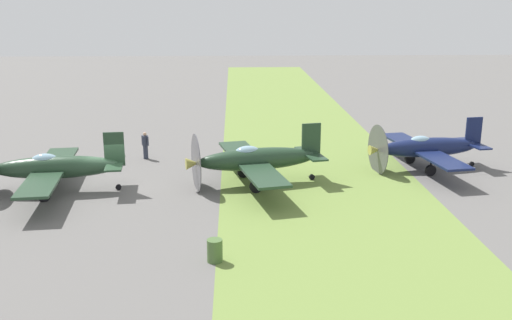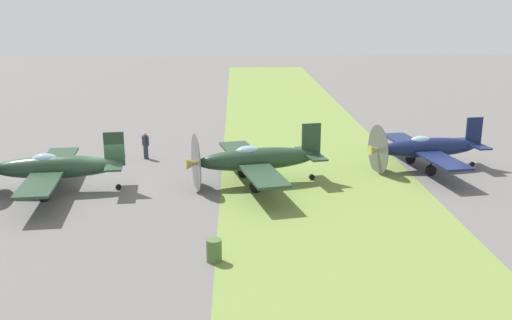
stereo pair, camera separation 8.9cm
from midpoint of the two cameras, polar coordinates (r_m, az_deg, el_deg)
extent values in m
plane|color=#605E5B|center=(31.98, -13.64, -2.79)|extent=(160.00, 160.00, 0.00)
cube|color=olive|center=(31.67, 6.60, -2.62)|extent=(120.00, 11.00, 0.01)
ellipsoid|color=#233D28|center=(31.86, -18.84, -0.66)|extent=(1.87, 6.57, 1.18)
cube|color=#233D28|center=(31.97, -19.49, -0.93)|extent=(9.27, 2.59, 0.13)
cube|color=#233D28|center=(31.22, -13.65, 1.05)|extent=(0.21, 1.05, 1.81)
cube|color=#233D28|center=(31.41, -13.56, -0.30)|extent=(3.12, 1.18, 0.10)
ellipsoid|color=#8CB2C6|center=(31.87, -19.91, 0.02)|extent=(0.81, 1.40, 0.67)
cylinder|color=black|center=(30.96, -19.98, -3.26)|extent=(0.28, 0.67, 0.65)
cylinder|color=black|center=(30.82, -20.06, -2.46)|extent=(0.11, 0.11, 0.91)
cylinder|color=black|center=(33.54, -19.07, -1.78)|extent=(0.28, 0.67, 0.65)
cylinder|color=black|center=(33.42, -19.14, -1.03)|extent=(0.11, 0.11, 0.91)
cylinder|color=black|center=(31.77, -13.24, -2.59)|extent=(0.15, 0.32, 0.30)
ellipsoid|color=#233D28|center=(31.54, 0.26, 0.10)|extent=(2.64, 6.78, 1.22)
cube|color=#233D28|center=(31.48, -0.43, -0.21)|extent=(9.56, 3.68, 0.14)
cube|color=#233D28|center=(32.22, 5.51, 1.97)|extent=(0.33, 1.08, 1.86)
cube|color=#233D28|center=(32.40, 5.47, 0.62)|extent=(3.26, 1.55, 0.10)
cone|color=#B7B24C|center=(30.84, -6.18, -0.34)|extent=(0.76, 0.81, 0.63)
cylinder|color=#4C4C51|center=(30.87, -5.82, -0.32)|extent=(3.07, 0.72, 3.14)
ellipsoid|color=#8CB2C6|center=(31.29, -0.78, 0.78)|extent=(0.97, 1.49, 0.69)
cylinder|color=black|center=(30.41, 0.06, -2.62)|extent=(0.36, 0.70, 0.67)
cylinder|color=black|center=(30.27, 0.06, -1.77)|extent=(0.12, 0.12, 0.94)
cylinder|color=black|center=(33.05, -1.20, -1.16)|extent=(0.36, 0.70, 0.67)
cylinder|color=black|center=(32.92, -1.20, -0.37)|extent=(0.12, 0.12, 0.94)
cylinder|color=black|center=(32.81, 5.57, -1.68)|extent=(0.18, 0.33, 0.31)
ellipsoid|color=#141E47|center=(35.93, 16.62, 1.19)|extent=(2.09, 6.37, 1.14)
cube|color=#141E47|center=(35.80, 16.08, 0.96)|extent=(8.98, 2.91, 0.13)
cube|color=#141E47|center=(37.15, 20.64, 2.61)|extent=(0.25, 1.02, 1.75)
cube|color=#141E47|center=(37.31, 20.53, 1.51)|extent=(3.04, 1.27, 0.09)
cone|color=#B7B24C|center=(34.53, 11.65, 0.97)|extent=(0.68, 0.73, 0.59)
cylinder|color=#4C4C51|center=(34.60, 11.93, 0.98)|extent=(2.92, 0.49, 2.95)
ellipsoid|color=#8CB2C6|center=(35.59, 15.88, 1.78)|extent=(0.84, 1.37, 0.65)
cylinder|color=black|center=(34.84, 16.81, -0.99)|extent=(0.30, 0.65, 0.63)
cylinder|color=black|center=(34.72, 16.87, -0.29)|extent=(0.11, 0.11, 0.88)
cylinder|color=black|center=(37.13, 14.94, 0.13)|extent=(0.30, 0.65, 0.63)
cylinder|color=black|center=(37.02, 14.98, 0.79)|extent=(0.11, 0.11, 0.88)
cylinder|color=black|center=(37.66, 20.48, -0.38)|extent=(0.15, 0.31, 0.29)
cylinder|color=#2D3342|center=(37.63, -10.66, 0.78)|extent=(0.30, 0.30, 0.88)
cylinder|color=#2D3342|center=(37.46, -10.72, 1.89)|extent=(0.38, 0.38, 0.62)
sphere|color=tan|center=(37.36, -10.75, 2.53)|extent=(0.23, 0.23, 0.23)
cylinder|color=#2D3342|center=(37.26, -10.46, 1.84)|extent=(0.11, 0.11, 0.59)
cylinder|color=#2D3342|center=(37.66, -10.97, 1.95)|extent=(0.11, 0.11, 0.59)
cylinder|color=#476633|center=(22.59, -4.02, -8.84)|extent=(0.60, 0.60, 0.90)
camera|label=1|loc=(0.04, -89.92, 0.02)|focal=40.83mm
camera|label=2|loc=(0.04, 90.08, -0.02)|focal=40.83mm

